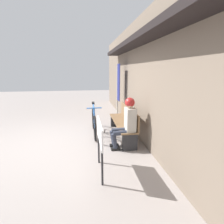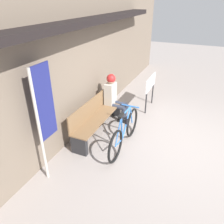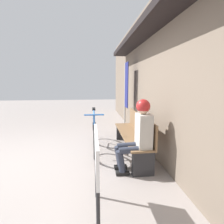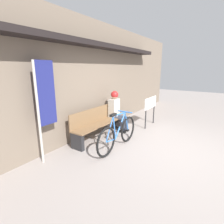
# 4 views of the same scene
# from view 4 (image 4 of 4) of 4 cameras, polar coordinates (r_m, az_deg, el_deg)

# --- Properties ---
(ground_plane) EXTENTS (24.00, 24.00, 0.00)m
(ground_plane) POSITION_cam_4_polar(r_m,az_deg,el_deg) (4.45, 18.08, -11.98)
(ground_plane) COLOR gray
(storefront_wall) EXTENTS (12.00, 0.56, 3.20)m
(storefront_wall) POSITION_cam_4_polar(r_m,az_deg,el_deg) (5.11, -6.89, 11.36)
(storefront_wall) COLOR #756656
(storefront_wall) RESTS_ON ground_plane
(park_bench_near) EXTENTS (1.93, 0.42, 0.83)m
(park_bench_near) POSITION_cam_4_polar(r_m,az_deg,el_deg) (4.91, -4.34, -3.73)
(park_bench_near) COLOR brown
(park_bench_near) RESTS_ON ground_plane
(bicycle) EXTENTS (1.67, 0.40, 0.92)m
(bicycle) POSITION_cam_4_polar(r_m,az_deg,el_deg) (4.23, 2.00, -7.10)
(bicycle) COLOR black
(bicycle) RESTS_ON ground_plane
(person_seated) EXTENTS (0.34, 0.59, 1.23)m
(person_seated) POSITION_cam_4_polar(r_m,az_deg,el_deg) (5.37, 1.42, 1.23)
(person_seated) COLOR #2D3342
(person_seated) RESTS_ON ground_plane
(banner_pole) EXTENTS (0.45, 0.05, 2.06)m
(banner_pole) POSITION_cam_4_polar(r_m,az_deg,el_deg) (3.72, -21.38, 3.56)
(banner_pole) COLOR #B7B2A8
(banner_pole) RESTS_ON ground_plane
(signboard) EXTENTS (0.90, 0.04, 0.97)m
(signboard) POSITION_cam_4_polar(r_m,az_deg,el_deg) (5.91, 12.44, 2.33)
(signboard) COLOR #232326
(signboard) RESTS_ON ground_plane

